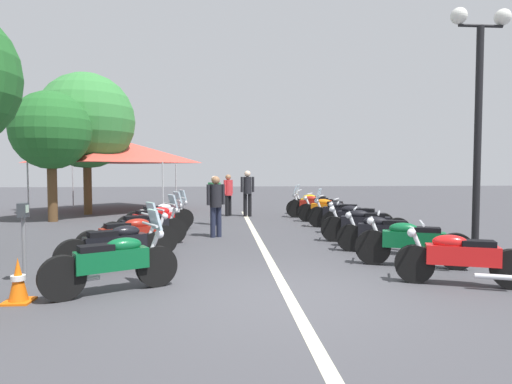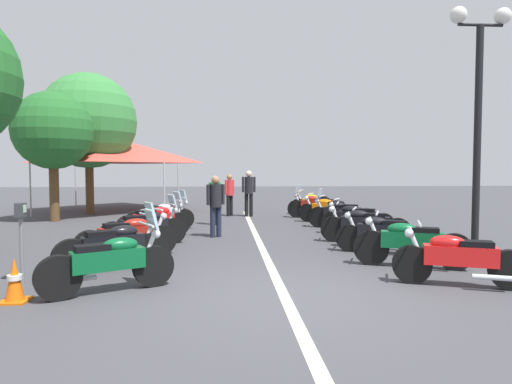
% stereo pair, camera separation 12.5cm
% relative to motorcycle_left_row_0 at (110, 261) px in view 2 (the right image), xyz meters
% --- Properties ---
extents(ground_plane, '(80.00, 80.00, 0.00)m').
position_rel_motorcycle_left_row_0_xyz_m(ground_plane, '(-0.41, -2.53, -0.47)').
color(ground_plane, '#424247').
extents(lane_centre_stripe, '(16.44, 0.16, 0.01)m').
position_rel_motorcycle_left_row_0_xyz_m(lane_centre_stripe, '(3.99, -2.53, -0.46)').
color(lane_centre_stripe, beige).
rests_on(lane_centre_stripe, ground_plane).
extents(motorcycle_left_row_0, '(1.10, 1.82, 1.21)m').
position_rel_motorcycle_left_row_0_xyz_m(motorcycle_left_row_0, '(0.00, 0.00, 0.00)').
color(motorcycle_left_row_0, black).
rests_on(motorcycle_left_row_0, ground_plane).
extents(motorcycle_left_row_1, '(1.16, 1.85, 1.21)m').
position_rel_motorcycle_left_row_0_xyz_m(motorcycle_left_row_1, '(1.38, 0.27, 0.00)').
color(motorcycle_left_row_1, black).
rests_on(motorcycle_left_row_1, ground_plane).
extents(motorcycle_left_row_2, '(1.18, 1.90, 1.00)m').
position_rel_motorcycle_left_row_0_xyz_m(motorcycle_left_row_2, '(2.54, 0.29, -0.01)').
color(motorcycle_left_row_2, black).
rests_on(motorcycle_left_row_2, ground_plane).
extents(motorcycle_left_row_3, '(1.14, 1.91, 1.21)m').
position_rel_motorcycle_left_row_0_xyz_m(motorcycle_left_row_3, '(3.95, 0.20, -0.00)').
color(motorcycle_left_row_3, black).
rests_on(motorcycle_left_row_3, ground_plane).
extents(motorcycle_left_row_4, '(1.18, 1.83, 1.21)m').
position_rel_motorcycle_left_row_0_xyz_m(motorcycle_left_row_4, '(5.26, 0.18, 0.00)').
color(motorcycle_left_row_4, black).
rests_on(motorcycle_left_row_4, ground_plane).
extents(motorcycle_left_row_5, '(1.07, 1.95, 1.19)m').
position_rel_motorcycle_left_row_0_xyz_m(motorcycle_left_row_5, '(6.68, 0.21, -0.01)').
color(motorcycle_left_row_5, black).
rests_on(motorcycle_left_row_5, ground_plane).
extents(motorcycle_right_row_0, '(0.96, 1.93, 0.99)m').
position_rel_motorcycle_left_row_0_xyz_m(motorcycle_right_row_0, '(-0.03, -5.29, -0.02)').
color(motorcycle_right_row_0, black).
rests_on(motorcycle_right_row_0, ground_plane).
extents(motorcycle_right_row_1, '(1.00, 2.02, 1.01)m').
position_rel_motorcycle_left_row_0_xyz_m(motorcycle_right_row_1, '(1.31, -5.12, 0.00)').
color(motorcycle_right_row_1, black).
rests_on(motorcycle_right_row_1, ground_plane).
extents(motorcycle_right_row_2, '(0.99, 1.92, 0.98)m').
position_rel_motorcycle_left_row_0_xyz_m(motorcycle_right_row_2, '(2.67, -5.07, -0.02)').
color(motorcycle_right_row_2, black).
rests_on(motorcycle_right_row_2, ground_plane).
extents(motorcycle_right_row_3, '(0.94, 2.12, 1.00)m').
position_rel_motorcycle_left_row_0_xyz_m(motorcycle_right_row_3, '(4.02, -5.12, -0.01)').
color(motorcycle_right_row_3, black).
rests_on(motorcycle_right_row_3, ground_plane).
extents(motorcycle_right_row_4, '(1.07, 1.86, 1.00)m').
position_rel_motorcycle_left_row_0_xyz_m(motorcycle_right_row_4, '(5.34, -5.33, -0.01)').
color(motorcycle_right_row_4, black).
rests_on(motorcycle_right_row_4, ground_plane).
extents(motorcycle_right_row_5, '(1.08, 1.97, 1.22)m').
position_rel_motorcycle_left_row_0_xyz_m(motorcycle_right_row_5, '(6.66, -5.25, 0.01)').
color(motorcycle_right_row_5, black).
rests_on(motorcycle_right_row_5, ground_plane).
extents(motorcycle_right_row_6, '(1.16, 1.99, 1.00)m').
position_rel_motorcycle_left_row_0_xyz_m(motorcycle_right_row_6, '(8.07, -5.21, -0.01)').
color(motorcycle_right_row_6, black).
rests_on(motorcycle_right_row_6, ground_plane).
extents(motorcycle_right_row_7, '(0.97, 2.14, 1.23)m').
position_rel_motorcycle_left_row_0_xyz_m(motorcycle_right_row_7, '(9.53, -5.07, 0.01)').
color(motorcycle_right_row_7, black).
rests_on(motorcycle_right_row_7, ground_plane).
extents(motorcycle_right_row_8, '(0.97, 1.90, 1.21)m').
position_rel_motorcycle_left_row_0_xyz_m(motorcycle_right_row_8, '(10.72, -5.26, 0.00)').
color(motorcycle_right_row_8, black).
rests_on(motorcycle_right_row_8, ground_plane).
extents(street_lamp_twin_globe, '(0.32, 1.22, 4.97)m').
position_rel_motorcycle_left_row_0_xyz_m(street_lamp_twin_globe, '(1.85, -6.67, 2.92)').
color(street_lamp_twin_globe, black).
rests_on(street_lamp_twin_globe, ground_plane).
extents(parking_meter, '(0.18, 0.13, 1.29)m').
position_rel_motorcycle_left_row_0_xyz_m(parking_meter, '(0.60, 1.53, 0.43)').
color(parking_meter, slate).
rests_on(parking_meter, ground_plane).
extents(traffic_cone_0, '(0.36, 0.36, 0.61)m').
position_rel_motorcycle_left_row_0_xyz_m(traffic_cone_0, '(-0.37, 1.20, -0.17)').
color(traffic_cone_0, orange).
rests_on(traffic_cone_0, ground_plane).
extents(bystander_0, '(0.32, 0.53, 1.77)m').
position_rel_motorcycle_left_row_0_xyz_m(bystander_0, '(10.26, -2.59, 0.58)').
color(bystander_0, black).
rests_on(bystander_0, ground_plane).
extents(bystander_1, '(0.32, 0.48, 1.64)m').
position_rel_motorcycle_left_row_0_xyz_m(bystander_1, '(5.20, -1.44, 0.49)').
color(bystander_1, '#1E2338').
rests_on(bystander_1, ground_plane).
extents(bystander_2, '(0.44, 0.36, 1.62)m').
position_rel_motorcycle_left_row_0_xyz_m(bystander_2, '(10.51, -1.86, 0.48)').
color(bystander_2, black).
rests_on(bystander_2, ground_plane).
extents(bystander_3, '(0.38, 0.42, 1.61)m').
position_rel_motorcycle_left_row_0_xyz_m(bystander_3, '(7.76, -1.36, 0.47)').
color(bystander_3, '#1E2338').
rests_on(bystander_3, ground_plane).
extents(roadside_tree_0, '(3.79, 3.79, 5.66)m').
position_rel_motorcycle_left_row_0_xyz_m(roadside_tree_0, '(11.58, 3.78, 3.28)').
color(roadside_tree_0, brown).
rests_on(roadside_tree_0, ground_plane).
extents(roadside_tree_2, '(2.69, 2.69, 4.51)m').
position_rel_motorcycle_left_row_0_xyz_m(roadside_tree_2, '(9.18, 4.26, 2.68)').
color(roadside_tree_2, brown).
rests_on(roadside_tree_2, ground_plane).
extents(event_tent, '(5.58, 5.58, 3.20)m').
position_rel_motorcycle_left_row_0_xyz_m(event_tent, '(13.11, 3.17, 2.18)').
color(event_tent, '#E54C3F').
rests_on(event_tent, ground_plane).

